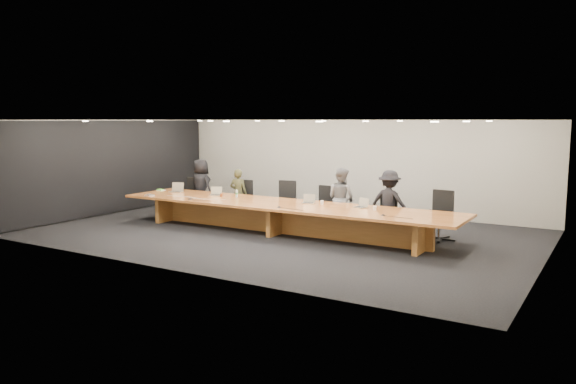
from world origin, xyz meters
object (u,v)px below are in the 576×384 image
at_px(laptop_d, 308,199).
at_px(person_a, 201,186).
at_px(laptop_a, 176,187).
at_px(paper_cup_near, 322,203).
at_px(mic_right, 383,215).
at_px(person_d, 389,202).
at_px(laptop_e, 361,203).
at_px(amber_mug, 221,195).
at_px(av_box, 150,195).
at_px(chair_mid_left, 284,202).
at_px(chair_far_right, 439,215).
at_px(chair_far_left, 190,195).
at_px(chair_mid_right, 323,206).
at_px(conference_table, 282,213).
at_px(person_b, 238,194).
at_px(laptop_b, 215,191).
at_px(person_c, 341,198).
at_px(paper_cup_far, 375,208).
at_px(water_bottle, 237,194).
at_px(chair_left, 242,199).
at_px(mic_left, 190,199).
at_px(mic_center, 279,207).

bearing_deg(laptop_d, person_a, 152.92).
relative_size(laptop_a, paper_cup_near, 3.60).
bearing_deg(mic_right, person_d, 106.63).
distance_m(laptop_e, amber_mug, 3.98).
relative_size(av_box, mic_right, 2.18).
xyz_separation_m(chair_mid_left, chair_far_right, (4.24, -0.02, 0.01)).
distance_m(chair_far_left, chair_mid_right, 4.53).
bearing_deg(conference_table, laptop_e, 10.67).
relative_size(person_b, laptop_b, 4.59).
height_order(chair_far_left, person_c, person_c).
bearing_deg(person_d, conference_table, 29.94).
distance_m(amber_mug, paper_cup_far, 4.41).
height_order(chair_far_right, person_c, person_c).
distance_m(chair_mid_left, av_box, 3.68).
height_order(conference_table, laptop_e, laptop_e).
bearing_deg(laptop_a, paper_cup_far, -18.15).
bearing_deg(conference_table, mic_right, -7.69).
bearing_deg(av_box, person_a, 94.74).
xyz_separation_m(water_bottle, amber_mug, (-0.41, -0.13, -0.05)).
height_order(paper_cup_far, av_box, paper_cup_far).
bearing_deg(chair_left, person_c, -8.44).
relative_size(laptop_a, water_bottle, 1.82).
bearing_deg(chair_left, av_box, -143.25).
distance_m(laptop_a, paper_cup_near, 4.69).
bearing_deg(laptop_e, chair_mid_left, -177.11).
bearing_deg(chair_far_right, chair_mid_right, 179.00).
bearing_deg(water_bottle, amber_mug, -162.29).
height_order(laptop_d, paper_cup_far, laptop_d).
bearing_deg(chair_far_left, paper_cup_near, -17.24).
bearing_deg(mic_left, chair_mid_left, 44.98).
height_order(conference_table, mic_left, mic_left).
height_order(laptop_d, laptop_e, laptop_e).
xyz_separation_m(laptop_a, mic_right, (6.55, -0.68, -0.12)).
bearing_deg(chair_far_left, mic_right, -20.05).
relative_size(person_b, amber_mug, 15.41).
distance_m(chair_mid_right, person_c, 0.63).
relative_size(laptop_b, laptop_e, 1.04).
xyz_separation_m(person_d, mic_center, (-2.02, -1.87, -0.03)).
relative_size(chair_left, person_d, 0.71).
bearing_deg(amber_mug, water_bottle, 17.71).
bearing_deg(paper_cup_far, person_d, 93.52).
xyz_separation_m(av_box, mic_center, (4.12, 0.06, -0.00)).
relative_size(chair_mid_left, water_bottle, 6.11).
height_order(chair_mid_right, mic_center, chair_mid_right).
xyz_separation_m(chair_mid_left, chair_mid_right, (1.08, 0.16, -0.04)).
distance_m(water_bottle, paper_cup_far, 4.00).
relative_size(person_a, paper_cup_far, 17.27).
bearing_deg(mic_left, mic_right, 2.40).
bearing_deg(mic_right, person_c, 137.37).
relative_size(chair_left, mic_center, 10.02).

